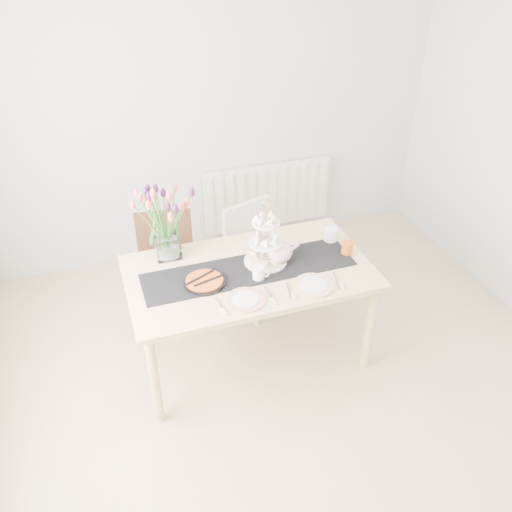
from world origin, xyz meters
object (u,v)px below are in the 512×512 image
object	(u,v)px
tulip_vase	(164,213)
radiator	(268,196)
chair_white	(255,249)
cake_stand	(266,247)
chair_brown	(167,260)
teapot	(280,252)
dining_table	(249,279)
plate_left	(246,300)
mug_orange	(347,248)
tart_tin	(204,282)
plate_right	(313,285)
cream_jug	(331,234)
mug_white	(258,273)

from	to	relation	value
tulip_vase	radiator	bearing A→B (deg)	45.06
chair_white	cake_stand	distance (m)	0.67
chair_brown	teapot	xyz separation A→B (m)	(0.66, -0.65, 0.34)
chair_brown	teapot	size ratio (longest dim) A/B	3.24
dining_table	plate_left	bearing A→B (deg)	-111.89
radiator	mug_orange	world-z (taller)	mug_orange
mug_orange	tart_tin	bearing A→B (deg)	154.88
plate_right	tart_tin	bearing A→B (deg)	159.14
tulip_vase	plate_right	world-z (taller)	tulip_vase
plate_right	cake_stand	bearing A→B (deg)	119.89
radiator	chair_brown	size ratio (longest dim) A/B	1.42
plate_left	mug_orange	bearing A→B (deg)	17.98
chair_white	mug_orange	distance (m)	0.83
cream_jug	plate_left	distance (m)	0.90
chair_brown	cake_stand	size ratio (longest dim) A/B	2.00
cake_stand	plate_right	size ratio (longest dim) A/B	1.66
chair_white	tart_tin	world-z (taller)	chair_white
dining_table	mug_orange	distance (m)	0.70
cream_jug	mug_orange	xyz separation A→B (m)	(0.03, -0.19, -0.00)
plate_left	plate_right	bearing A→B (deg)	0.00
tulip_vase	plate_left	xyz separation A→B (m)	(0.35, -0.64, -0.33)
teapot	cream_jug	xyz separation A→B (m)	(0.43, 0.13, -0.03)
radiator	chair_brown	world-z (taller)	chair_brown
dining_table	cream_jug	size ratio (longest dim) A/B	15.87
chair_white	tulip_vase	world-z (taller)	tulip_vase
tulip_vase	plate_right	distance (m)	1.07
cake_stand	teapot	bearing A→B (deg)	-13.12
chair_white	tulip_vase	size ratio (longest dim) A/B	1.40
cream_jug	mug_white	distance (m)	0.69
chair_white	tulip_vase	xyz separation A→B (m)	(-0.71, -0.25, 0.59)
cake_stand	cream_jug	world-z (taller)	cake_stand
radiator	dining_table	size ratio (longest dim) A/B	0.75
chair_white	radiator	bearing A→B (deg)	46.23
chair_brown	mug_orange	bearing A→B (deg)	-23.05
dining_table	plate_left	distance (m)	0.33
teapot	chair_white	bearing A→B (deg)	89.98
chair_white	tart_tin	size ratio (longest dim) A/B	3.20
radiator	tulip_vase	bearing A→B (deg)	-134.94
cream_jug	mug_orange	size ratio (longest dim) A/B	1.08
dining_table	plate_right	xyz separation A→B (m)	(0.33, -0.29, 0.08)
cake_stand	mug_white	size ratio (longest dim) A/B	4.70
radiator	cake_stand	distance (m)	1.58
teapot	cream_jug	distance (m)	0.45
plate_right	cream_jug	bearing A→B (deg)	53.87
teapot	plate_right	world-z (taller)	teapot
tart_tin	mug_orange	bearing A→B (deg)	1.07
mug_white	plate_right	xyz separation A→B (m)	(0.30, -0.18, -0.04)
tulip_vase	chair_white	bearing A→B (deg)	19.72
radiator	teapot	bearing A→B (deg)	-106.72
dining_table	tulip_vase	distance (m)	0.71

